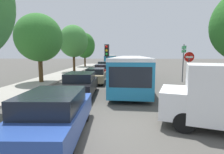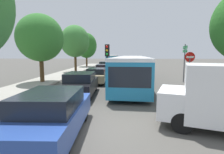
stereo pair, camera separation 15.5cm
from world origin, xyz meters
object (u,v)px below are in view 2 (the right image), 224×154
Objects in this scene: queued_car_tan at (96,76)px; queued_car_green at (106,66)px; no_entry_sign at (189,65)px; city_bus_rear at (112,59)px; tree_left_distant at (86,46)px; direction_sign_post at (185,55)px; tree_left_far at (75,42)px; queued_car_red at (103,70)px; traffic_light at (107,56)px; queued_car_black at (81,84)px; articulated_bus at (132,67)px; queued_car_blue at (52,114)px; tree_left_mid at (39,39)px.

queued_car_tan is 0.89× the size of queued_car_green.
city_bus_rear is at bearing -166.21° from no_entry_sign.
tree_left_distant reaches higher than no_entry_sign.
tree_left_far is at bearing -28.09° from direction_sign_post.
queued_car_red is 9.53m from direction_sign_post.
queued_car_red is 8.42m from traffic_light.
tree_left_distant is at bearing 8.79° from queued_car_black.
no_entry_sign is (7.42, 1.53, 1.12)m from queued_car_black.
articulated_bus is at bearing -47.71° from tree_left_far.
queued_car_blue is (-3.17, -11.65, -0.65)m from articulated_bus.
queued_car_black is (-0.44, 5.79, -0.00)m from queued_car_blue.
no_entry_sign reaches higher than queued_car_tan.
no_entry_sign is at bearing 80.53° from direction_sign_post.
tree_left_far reaches higher than articulated_bus.
traffic_light reaches higher than queued_car_red.
queued_car_blue reaches higher than queued_car_tan.
city_bus_rear is 31.00m from queued_car_black.
traffic_light reaches higher than queued_car_green.
queued_car_red is at bearing -140.55° from articulated_bus.
tree_left_far reaches higher than queued_car_black.
queued_car_black is 0.62× the size of tree_left_distant.
tree_left_distant reaches higher than tree_left_far.
queued_car_black is 10.59m from direction_sign_post.
queued_car_green is at bearing -44.35° from direction_sign_post.
queued_car_red is at bearing 48.49° from tree_left_mid.
tree_left_far is (-12.72, 8.45, 1.85)m from direction_sign_post.
direction_sign_post is (8.16, 11.70, 1.79)m from queued_car_blue.
no_entry_sign reaches higher than queued_car_red.
queued_car_green is 1.60× the size of no_entry_sign.
queued_car_green is at bearing -2.21° from queued_car_black.
queued_car_black is at bearing -43.49° from tree_left_mid.
tree_left_mid is at bearing 25.06° from queued_car_blue.
tree_left_distant reaches higher than queued_car_red.
no_entry_sign is 26.64m from tree_left_distant.
articulated_bus reaches higher than queued_car_green.
traffic_light reaches higher than queued_car_blue.
city_bus_rear reaches higher than queued_car_green.
queued_car_blue is 5.81m from queued_car_black.
queued_car_black is 25.82m from tree_left_distant.
direction_sign_post reaches higher than city_bus_rear.
no_entry_sign is at bearing -62.85° from tree_left_distant.
tree_left_far is (-7.74, 8.51, 2.99)m from articulated_bus.
tree_left_distant is (-4.68, 25.12, 3.69)m from queued_car_black.
articulated_bus is 4.89× the size of traffic_light.
no_entry_sign is 12.75m from tree_left_mid.
direction_sign_post is at bearing 124.82° from traffic_light.
articulated_bus is 4.62× the size of direction_sign_post.
tree_left_mid reaches higher than queued_car_tan.
articulated_bus is 5.79m from no_entry_sign.
queued_car_tan is 11.06m from queued_car_green.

